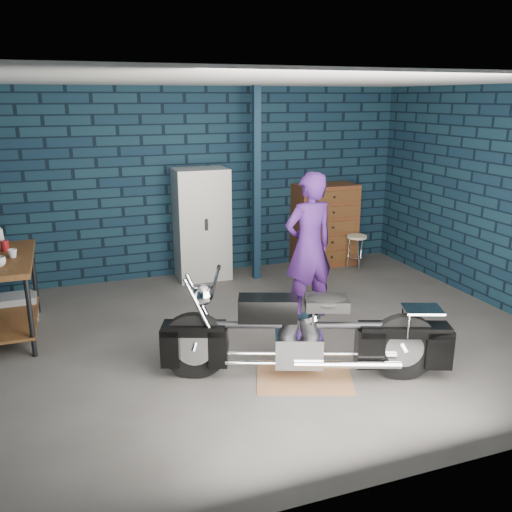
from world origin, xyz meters
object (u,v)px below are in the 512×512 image
Objects in this scene: person at (309,246)px; locker at (202,224)px; storage_bin at (16,307)px; tool_chest at (325,225)px; motorcycle at (305,328)px; workbench at (8,297)px; shop_stool at (356,253)px.

person is 1.10× the size of locker.
tool_chest is at bearing 9.70° from storage_bin.
locker is 1.97m from tool_chest.
locker reaches higher than motorcycle.
workbench is 0.61× the size of motorcycle.
shop_stool is at bearing 72.99° from motorcycle.
locker is at bearing -74.19° from person.
tool_chest is at bearing 0.00° from locker.
storage_bin is (0.02, 0.50, -0.31)m from workbench.
motorcycle is 1.56m from person.
tool_chest is (1.80, 3.20, 0.13)m from motorcycle.
person is at bearing -66.02° from locker.
storage_bin is 0.37× the size of tool_chest.
motorcycle reaches higher than shop_stool.
workbench is at bearing 164.38° from motorcycle.
shop_stool is (0.31, -0.45, -0.36)m from tool_chest.
storage_bin is at bearing 157.75° from motorcycle.
person is at bearing -121.85° from tool_chest.
storage_bin is at bearing -170.30° from tool_chest.
person is at bearing -18.17° from storage_bin.
shop_stool is at bearing -144.47° from person.
storage_bin is 2.67m from locker.
workbench is 0.88× the size of locker.
person reaches higher than workbench.
locker is at bearing 113.41° from motorcycle.
person reaches higher than locker.
person is at bearing -136.31° from shop_stool.
storage_bin is 0.30× the size of locker.
locker is at bearing 26.75° from workbench.
locker reaches higher than storage_bin.
person is 1.38× the size of tool_chest.
tool_chest is 2.32× the size of shop_stool.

